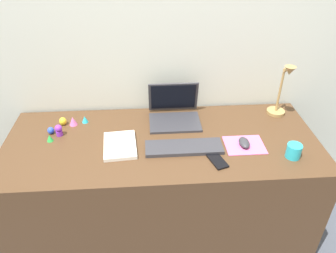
{
  "coord_description": "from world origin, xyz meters",
  "views": [
    {
      "loc": [
        -0.07,
        -1.47,
        1.81
      ],
      "look_at": [
        0.03,
        0.0,
        0.83
      ],
      "focal_mm": 35.16,
      "sensor_mm": 36.0,
      "label": 1
    }
  ],
  "objects_px": {
    "desk_lamp": "(282,92)",
    "coffee_mug": "(294,151)",
    "toy_figurine_blue": "(51,131)",
    "toy_figurine_cyan": "(85,119)",
    "toy_figurine_green": "(50,138)",
    "toy_figurine_purple": "(59,130)",
    "keyboard": "(184,147)",
    "cell_phone": "(217,161)",
    "laptop": "(174,111)",
    "toy_figurine_yellow": "(63,121)",
    "toy_figurine_pink": "(73,121)",
    "mouse": "(244,143)",
    "notebook_pad": "(120,145)"
  },
  "relations": [
    {
      "from": "toy_figurine_blue",
      "to": "toy_figurine_cyan",
      "type": "bearing_deg",
      "value": 31.25
    },
    {
      "from": "toy_figurine_yellow",
      "to": "notebook_pad",
      "type": "bearing_deg",
      "value": -35.06
    },
    {
      "from": "toy_figurine_blue",
      "to": "coffee_mug",
      "type": "bearing_deg",
      "value": -13.14
    },
    {
      "from": "coffee_mug",
      "to": "toy_figurine_purple",
      "type": "bearing_deg",
      "value": 167.25
    },
    {
      "from": "desk_lamp",
      "to": "coffee_mug",
      "type": "xyz_separation_m",
      "value": [
        -0.06,
        -0.4,
        -0.12
      ]
    },
    {
      "from": "cell_phone",
      "to": "toy_figurine_pink",
      "type": "relative_size",
      "value": 2.43
    },
    {
      "from": "desk_lamp",
      "to": "coffee_mug",
      "type": "height_order",
      "value": "desk_lamp"
    },
    {
      "from": "cell_phone",
      "to": "desk_lamp",
      "type": "xyz_separation_m",
      "value": [
        0.46,
        0.41,
        0.16
      ]
    },
    {
      "from": "toy_figurine_green",
      "to": "desk_lamp",
      "type": "bearing_deg",
      "value": 7.42
    },
    {
      "from": "desk_lamp",
      "to": "toy_figurine_purple",
      "type": "bearing_deg",
      "value": -174.57
    },
    {
      "from": "desk_lamp",
      "to": "coffee_mug",
      "type": "distance_m",
      "value": 0.43
    },
    {
      "from": "toy_figurine_pink",
      "to": "toy_figurine_yellow",
      "type": "bearing_deg",
      "value": 174.58
    },
    {
      "from": "cell_phone",
      "to": "toy_figurine_green",
      "type": "relative_size",
      "value": 3.28
    },
    {
      "from": "mouse",
      "to": "coffee_mug",
      "type": "distance_m",
      "value": 0.25
    },
    {
      "from": "mouse",
      "to": "toy_figurine_yellow",
      "type": "bearing_deg",
      "value": 164.56
    },
    {
      "from": "desk_lamp",
      "to": "toy_figurine_green",
      "type": "height_order",
      "value": "desk_lamp"
    },
    {
      "from": "keyboard",
      "to": "toy_figurine_yellow",
      "type": "bearing_deg",
      "value": 157.48
    },
    {
      "from": "toy_figurine_blue",
      "to": "mouse",
      "type": "bearing_deg",
      "value": -10.15
    },
    {
      "from": "cell_phone",
      "to": "toy_figurine_pink",
      "type": "distance_m",
      "value": 0.88
    },
    {
      "from": "toy_figurine_blue",
      "to": "laptop",
      "type": "bearing_deg",
      "value": 8.85
    },
    {
      "from": "desk_lamp",
      "to": "toy_figurine_green",
      "type": "xyz_separation_m",
      "value": [
        -1.34,
        -0.17,
        -0.14
      ]
    },
    {
      "from": "notebook_pad",
      "to": "toy_figurine_blue",
      "type": "bearing_deg",
      "value": 154.25
    },
    {
      "from": "keyboard",
      "to": "coffee_mug",
      "type": "relative_size",
      "value": 5.41
    },
    {
      "from": "toy_figurine_purple",
      "to": "toy_figurine_pink",
      "type": "distance_m",
      "value": 0.12
    },
    {
      "from": "laptop",
      "to": "coffee_mug",
      "type": "distance_m",
      "value": 0.71
    },
    {
      "from": "notebook_pad",
      "to": "toy_figurine_purple",
      "type": "xyz_separation_m",
      "value": [
        -0.35,
        0.13,
        0.03
      ]
    },
    {
      "from": "desk_lamp",
      "to": "toy_figurine_purple",
      "type": "xyz_separation_m",
      "value": [
        -1.3,
        -0.12,
        -0.13
      ]
    },
    {
      "from": "laptop",
      "to": "toy_figurine_purple",
      "type": "xyz_separation_m",
      "value": [
        -0.66,
        -0.13,
        -0.02
      ]
    },
    {
      "from": "coffee_mug",
      "to": "toy_figurine_green",
      "type": "relative_size",
      "value": 1.94
    },
    {
      "from": "toy_figurine_yellow",
      "to": "toy_figurine_pink",
      "type": "distance_m",
      "value": 0.06
    },
    {
      "from": "coffee_mug",
      "to": "toy_figurine_pink",
      "type": "distance_m",
      "value": 1.24
    },
    {
      "from": "mouse",
      "to": "notebook_pad",
      "type": "distance_m",
      "value": 0.67
    },
    {
      "from": "laptop",
      "to": "toy_figurine_cyan",
      "type": "relative_size",
      "value": 7.27
    },
    {
      "from": "toy_figurine_green",
      "to": "toy_figurine_yellow",
      "type": "distance_m",
      "value": 0.17
    },
    {
      "from": "toy_figurine_pink",
      "to": "cell_phone",
      "type": "bearing_deg",
      "value": -26.71
    },
    {
      "from": "keyboard",
      "to": "toy_figurine_green",
      "type": "height_order",
      "value": "toy_figurine_green"
    },
    {
      "from": "toy_figurine_purple",
      "to": "toy_figurine_blue",
      "type": "distance_m",
      "value": 0.06
    },
    {
      "from": "toy_figurine_green",
      "to": "toy_figurine_cyan",
      "type": "relative_size",
      "value": 0.94
    },
    {
      "from": "cell_phone",
      "to": "coffee_mug",
      "type": "distance_m",
      "value": 0.4
    },
    {
      "from": "desk_lamp",
      "to": "toy_figurine_yellow",
      "type": "relative_size",
      "value": 7.45
    },
    {
      "from": "keyboard",
      "to": "toy_figurine_cyan",
      "type": "bearing_deg",
      "value": 151.71
    },
    {
      "from": "desk_lamp",
      "to": "toy_figurine_yellow",
      "type": "bearing_deg",
      "value": -179.42
    },
    {
      "from": "desk_lamp",
      "to": "toy_figurine_yellow",
      "type": "height_order",
      "value": "desk_lamp"
    },
    {
      "from": "cell_phone",
      "to": "toy_figurine_blue",
      "type": "bearing_deg",
      "value": 142.18
    },
    {
      "from": "keyboard",
      "to": "laptop",
      "type": "bearing_deg",
      "value": 94.96
    },
    {
      "from": "toy_figurine_pink",
      "to": "toy_figurine_blue",
      "type": "bearing_deg",
      "value": -143.07
    },
    {
      "from": "notebook_pad",
      "to": "toy_figurine_purple",
      "type": "relative_size",
      "value": 3.54
    },
    {
      "from": "keyboard",
      "to": "cell_phone",
      "type": "bearing_deg",
      "value": -36.22
    },
    {
      "from": "laptop",
      "to": "notebook_pad",
      "type": "distance_m",
      "value": 0.41
    },
    {
      "from": "keyboard",
      "to": "mouse",
      "type": "xyz_separation_m",
      "value": [
        0.33,
        0.01,
        0.01
      ]
    }
  ]
}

